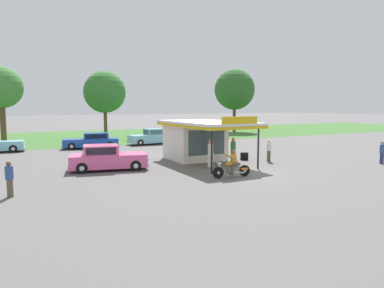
# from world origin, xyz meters

# --- Properties ---
(ground_plane) EXTENTS (300.00, 300.00, 0.00)m
(ground_plane) POSITION_xyz_m (0.00, 0.00, 0.00)
(ground_plane) COLOR #5B5959
(grass_verge_strip) EXTENTS (120.00, 24.00, 0.01)m
(grass_verge_strip) POSITION_xyz_m (0.00, 30.00, 0.00)
(grass_verge_strip) COLOR #3D6B2D
(grass_verge_strip) RESTS_ON ground
(service_station_kiosk) EXTENTS (4.34, 7.91, 3.37)m
(service_station_kiosk) POSITION_xyz_m (-0.32, 5.77, 1.71)
(service_station_kiosk) COLOR silver
(service_station_kiosk) RESTS_ON ground
(gas_pump_nearside) EXTENTS (0.44, 0.44, 1.87)m
(gas_pump_nearside) POSITION_xyz_m (-1.20, 2.40, 0.85)
(gas_pump_nearside) COLOR slate
(gas_pump_nearside) RESTS_ON ground
(gas_pump_offside) EXTENTS (0.44, 0.44, 1.90)m
(gas_pump_offside) POSITION_xyz_m (0.56, 2.40, 0.87)
(gas_pump_offside) COLOR slate
(gas_pump_offside) RESTS_ON ground
(motorcycle_with_rider) EXTENTS (2.30, 0.70, 1.58)m
(motorcycle_with_rider) POSITION_xyz_m (-1.58, -0.66, 0.65)
(motorcycle_with_rider) COLOR black
(motorcycle_with_rider) RESTS_ON ground
(featured_classic_sedan) EXTENTS (5.11, 2.81, 1.58)m
(featured_classic_sedan) POSITION_xyz_m (-7.26, 4.88, 0.72)
(featured_classic_sedan) COLOR #E55993
(featured_classic_sedan) RESTS_ON ground
(parked_car_back_row_centre_left) EXTENTS (5.40, 2.35, 1.44)m
(parked_car_back_row_centre_left) POSITION_xyz_m (8.35, 19.45, 0.66)
(parked_car_back_row_centre_left) COLOR #2D844C
(parked_car_back_row_centre_left) RESTS_ON ground
(parked_car_back_row_centre) EXTENTS (4.91, 2.14, 1.62)m
(parked_car_back_row_centre) POSITION_xyz_m (0.54, 17.60, 0.72)
(parked_car_back_row_centre) COLOR #7AC6D1
(parked_car_back_row_centre) RESTS_ON ground
(parked_car_back_row_left) EXTENTS (5.46, 2.87, 1.46)m
(parked_car_back_row_left) POSITION_xyz_m (-5.74, 16.85, 0.68)
(parked_car_back_row_left) COLOR #19479E
(parked_car_back_row_left) RESTS_ON ground
(bystander_leaning_by_kiosk) EXTENTS (0.34, 0.34, 1.56)m
(bystander_leaning_by_kiosk) POSITION_xyz_m (3.95, 2.82, 0.83)
(bystander_leaning_by_kiosk) COLOR brown
(bystander_leaning_by_kiosk) RESTS_ON ground
(bystander_strolling_foreground) EXTENTS (0.34, 0.34, 1.53)m
(bystander_strolling_foreground) POSITION_xyz_m (10.23, -1.62, 0.81)
(bystander_strolling_foreground) COLOR #2D3351
(bystander_strolling_foreground) RESTS_ON ground
(bystander_standing_back_lot) EXTENTS (0.34, 0.34, 1.60)m
(bystander_standing_back_lot) POSITION_xyz_m (-12.66, 0.26, 0.84)
(bystander_standing_back_lot) COLOR brown
(bystander_standing_back_lot) RESTS_ON ground
(tree_oak_far_left) EXTENTS (4.44, 4.44, 8.22)m
(tree_oak_far_left) POSITION_xyz_m (-13.29, 25.89, 5.94)
(tree_oak_far_left) COLOR brown
(tree_oak_far_left) RESTS_ON ground
(tree_oak_distant_spare) EXTENTS (5.08, 5.08, 8.24)m
(tree_oak_distant_spare) POSITION_xyz_m (-2.27, 26.14, 5.62)
(tree_oak_distant_spare) COLOR brown
(tree_oak_distant_spare) RESTS_ON ground
(tree_oak_far_right) EXTENTS (6.30, 6.30, 9.73)m
(tree_oak_far_right) POSITION_xyz_m (18.71, 28.91, 6.40)
(tree_oak_far_right) COLOR brown
(tree_oak_far_right) RESTS_ON ground
(spare_tire_stack) EXTENTS (0.60, 0.60, 0.54)m
(spare_tire_stack) POSITION_xyz_m (2.81, 4.22, 0.27)
(spare_tire_stack) COLOR black
(spare_tire_stack) RESTS_ON ground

